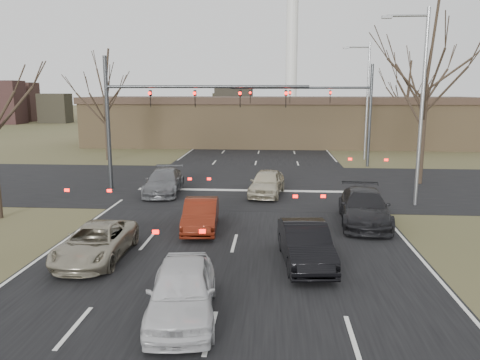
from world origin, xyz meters
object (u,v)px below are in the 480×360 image
object	(u,v)px
car_charcoal_sedan	(364,207)
car_silver_ahead	(267,183)
car_white_sedan	(182,290)
car_grey_ahead	(164,182)
building	(279,121)
car_red_ahead	(201,215)
mast_arm_far	(334,103)
streetlight_right_near	(419,98)
streetlight_right_far	(365,95)
mast_arm_near	(161,106)
car_black_hatch	(305,244)
car_silver_suv	(96,242)

from	to	relation	value
car_charcoal_sedan	car_silver_ahead	xyz separation A→B (m)	(-4.51, 5.58, -0.02)
car_white_sedan	car_grey_ahead	world-z (taller)	car_white_sedan
building	car_red_ahead	size ratio (longest dim) A/B	10.52
car_grey_ahead	mast_arm_far	bearing A→B (deg)	40.73
car_charcoal_sedan	streetlight_right_near	bearing A→B (deg)	54.02
streetlight_right_near	streetlight_right_far	xyz separation A→B (m)	(0.50, 17.00, 0.00)
building	mast_arm_near	xyz separation A→B (m)	(-7.23, -25.00, 2.41)
streetlight_right_far	car_silver_ahead	bearing A→B (deg)	-118.45
mast_arm_near	car_black_hatch	size ratio (longest dim) A/B	2.77
car_white_sedan	car_black_hatch	xyz separation A→B (m)	(3.52, 4.17, -0.02)
car_white_sedan	car_silver_ahead	bearing A→B (deg)	75.46
building	car_black_hatch	distance (m)	37.04
car_silver_suv	streetlight_right_far	bearing A→B (deg)	60.81
car_red_ahead	building	bearing A→B (deg)	79.21
building	car_white_sedan	distance (m)	41.31
car_grey_ahead	car_white_sedan	bearing A→B (deg)	-79.10
mast_arm_near	car_silver_ahead	bearing A→B (deg)	-9.96
mast_arm_far	car_silver_ahead	distance (m)	12.94
car_silver_suv	mast_arm_near	bearing A→B (deg)	91.28
mast_arm_near	car_silver_suv	distance (m)	12.88
car_white_sedan	mast_arm_far	bearing A→B (deg)	67.93
mast_arm_near	car_red_ahead	bearing A→B (deg)	-66.21
mast_arm_near	car_silver_suv	bearing A→B (deg)	-87.97
streetlight_right_near	car_grey_ahead	size ratio (longest dim) A/B	2.05
car_charcoal_sedan	car_black_hatch	bearing A→B (deg)	-114.72
mast_arm_near	streetlight_right_far	xyz separation A→B (m)	(14.55, 14.00, 0.51)
mast_arm_far	car_black_hatch	xyz separation A→B (m)	(-3.53, -21.99, -4.30)
streetlight_right_near	car_silver_suv	bearing A→B (deg)	-146.30
building	streetlight_right_far	bearing A→B (deg)	-56.35
streetlight_right_far	car_white_sedan	bearing A→B (deg)	-108.65
car_charcoal_sedan	car_red_ahead	xyz separation A→B (m)	(-7.26, -1.51, -0.09)
building	car_silver_suv	distance (m)	37.76
car_white_sedan	car_red_ahead	xyz separation A→B (m)	(-0.75, 7.96, -0.08)
car_silver_ahead	car_white_sedan	bearing A→B (deg)	-89.65
car_black_hatch	car_charcoal_sedan	size ratio (longest dim) A/B	0.84
car_charcoal_sedan	car_grey_ahead	distance (m)	11.97
mast_arm_far	car_grey_ahead	xyz separation A→B (m)	(-11.11, -11.07, -4.31)
building	car_silver_suv	bearing A→B (deg)	-100.39
car_silver_suv	car_black_hatch	world-z (taller)	car_black_hatch
building	mast_arm_far	bearing A→B (deg)	-74.42
streetlight_right_near	car_silver_ahead	size ratio (longest dim) A/B	2.32
mast_arm_near	car_grey_ahead	xyz separation A→B (m)	(0.31, -1.07, -4.37)
car_red_ahead	car_silver_ahead	xyz separation A→B (m)	(2.74, 7.08, 0.07)
car_grey_ahead	car_red_ahead	bearing A→B (deg)	-69.28
mast_arm_far	car_grey_ahead	size ratio (longest dim) A/B	2.28
car_white_sedan	car_silver_ahead	xyz separation A→B (m)	(1.99, 15.04, -0.01)
car_grey_ahead	car_silver_ahead	bearing A→B (deg)	-4.65
mast_arm_near	car_silver_suv	size ratio (longest dim) A/B	2.69
car_white_sedan	mast_arm_near	bearing A→B (deg)	98.13
building	car_red_ahead	bearing A→B (deg)	-96.21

